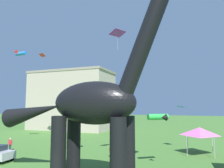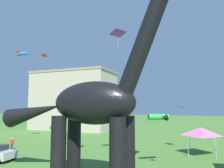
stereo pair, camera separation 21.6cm
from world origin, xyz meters
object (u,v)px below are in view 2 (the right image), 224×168
(kite_mid_left, at_px, (44,55))
(person_photographer, at_px, (112,150))
(dinosaur_sculpture, at_px, (93,103))
(kite_mid_right, at_px, (160,117))
(person_far_spectator, at_px, (12,143))
(kite_near_high, at_px, (118,33))
(festival_canopy_tent, at_px, (201,132))
(kite_high_right, at_px, (22,54))
(kite_apex, at_px, (182,107))

(kite_mid_left, bearing_deg, person_photographer, -25.91)
(dinosaur_sculpture, xyz_separation_m, kite_mid_left, (-16.94, 14.92, 8.40))
(dinosaur_sculpture, distance_m, kite_mid_right, 6.70)
(person_far_spectator, bearing_deg, person_photographer, -35.06)
(kite_mid_right, relative_size, kite_near_high, 1.10)
(person_far_spectator, xyz_separation_m, festival_canopy_tent, (21.41, 6.07, 1.62))
(person_far_spectator, bearing_deg, dinosaur_sculpture, -64.24)
(festival_canopy_tent, xyz_separation_m, kite_mid_right, (-3.41, -6.93, 1.87))
(festival_canopy_tent, relative_size, kite_near_high, 1.74)
(kite_high_right, distance_m, kite_mid_right, 23.66)
(person_photographer, relative_size, kite_mid_left, 0.81)
(festival_canopy_tent, bearing_deg, person_far_spectator, -164.16)
(kite_high_right, bearing_deg, festival_canopy_tent, 4.28)
(person_far_spectator, bearing_deg, kite_mid_left, 67.59)
(dinosaur_sculpture, relative_size, kite_near_high, 8.60)
(person_far_spectator, xyz_separation_m, kite_mid_right, (18.00, -0.85, 3.49))
(person_photographer, height_order, person_far_spectator, person_far_spectator)
(person_photographer, distance_m, person_far_spectator, 12.71)
(kite_mid_right, distance_m, kite_mid_left, 24.95)
(person_photographer, distance_m, kite_apex, 10.51)
(dinosaur_sculpture, xyz_separation_m, festival_canopy_tent, (7.38, 12.19, -3.08))
(person_photographer, relative_size, kite_high_right, 0.62)
(kite_near_high, xyz_separation_m, kite_apex, (5.08, 9.32, -7.07))
(person_photographer, bearing_deg, dinosaur_sculpture, 81.85)
(festival_canopy_tent, height_order, kite_mid_left, kite_mid_left)
(person_photographer, bearing_deg, kite_mid_left, -44.77)
(person_photographer, distance_m, kite_near_high, 12.06)
(festival_canopy_tent, height_order, kite_high_right, kite_high_right)
(kite_near_high, bearing_deg, festival_canopy_tent, 46.67)
(person_far_spectator, distance_m, kite_high_right, 13.51)
(kite_high_right, relative_size, kite_mid_right, 0.99)
(person_far_spectator, bearing_deg, kite_apex, -18.58)
(dinosaur_sculpture, height_order, person_photographer, dinosaur_sculpture)
(dinosaur_sculpture, distance_m, kite_high_right, 21.62)
(dinosaur_sculpture, relative_size, kite_mid_right, 7.81)
(kite_high_right, relative_size, kite_apex, 1.30)
(festival_canopy_tent, xyz_separation_m, kite_mid_left, (-24.32, 2.73, 11.48))
(person_far_spectator, relative_size, kite_apex, 1.01)
(kite_near_high, bearing_deg, kite_mid_right, 9.14)
(dinosaur_sculpture, height_order, kite_mid_right, dinosaur_sculpture)
(kite_apex, xyz_separation_m, kite_mid_left, (-22.31, 0.92, 8.72))
(person_far_spectator, distance_m, kite_mid_right, 18.36)
(person_photographer, bearing_deg, festival_canopy_tent, -170.03)
(kite_high_right, bearing_deg, person_photographer, -10.56)
(kite_high_right, bearing_deg, kite_mid_left, 84.75)
(person_photographer, relative_size, person_far_spectator, 0.80)
(kite_near_high, height_order, kite_apex, kite_near_high)
(person_far_spectator, xyz_separation_m, kite_apex, (19.40, 7.88, 4.38))
(festival_canopy_tent, distance_m, kite_near_high, 14.27)
(kite_mid_right, bearing_deg, kite_high_right, 166.62)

